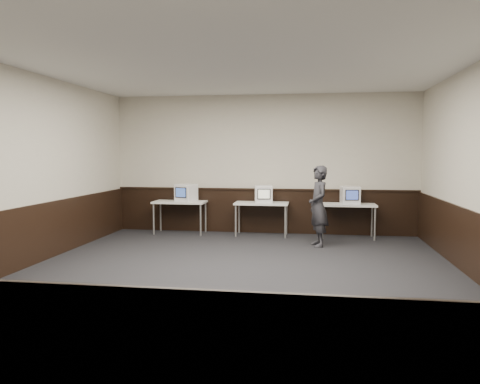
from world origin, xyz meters
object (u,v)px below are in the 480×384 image
object	(u,v)px
desk_right	(348,207)
person	(318,206)
emac_left	(186,193)
emac_right	(350,195)
desk_left	(180,204)
emac_center	(263,194)
desk_center	(262,206)

from	to	relation	value
desk_right	person	world-z (taller)	person
desk_right	emac_left	distance (m)	3.66
emac_right	desk_right	bearing A→B (deg)	171.04
desk_right	emac_left	world-z (taller)	emac_left
desk_left	emac_center	distance (m)	1.96
desk_center	emac_center	size ratio (longest dim) A/B	2.60
desk_right	person	xyz separation A→B (m)	(-0.65, -1.04, 0.13)
desk_left	emac_center	world-z (taller)	emac_center
desk_left	emac_left	world-z (taller)	emac_left
emac_center	desk_center	bearing A→B (deg)	131.34
emac_right	person	bearing A→B (deg)	-130.81
emac_right	person	size ratio (longest dim) A/B	0.28
emac_left	emac_center	distance (m)	1.79
emac_center	emac_right	bearing A→B (deg)	-7.56
desk_left	emac_right	distance (m)	3.85
desk_right	emac_center	size ratio (longest dim) A/B	2.60
desk_left	desk_right	size ratio (longest dim) A/B	1.00
desk_left	emac_left	xyz separation A→B (m)	(0.15, -0.01, 0.27)
emac_right	emac_center	bearing A→B (deg)	174.23
emac_right	person	distance (m)	1.26
desk_left	person	xyz separation A→B (m)	(3.15, -1.04, 0.13)
desk_center	emac_left	bearing A→B (deg)	-179.66
desk_right	emac_center	bearing A→B (deg)	-178.81
person	emac_left	bearing A→B (deg)	-125.05
emac_left	desk_center	bearing A→B (deg)	19.51
emac_right	person	xyz separation A→B (m)	(-0.70, -1.04, -0.14)
emac_left	person	bearing A→B (deg)	0.21
emac_center	person	size ratio (longest dim) A/B	0.29
emac_center	person	bearing A→B (deg)	-48.46
desk_center	emac_center	xyz separation A→B (m)	(0.05, -0.04, 0.26)
desk_center	desk_right	bearing A→B (deg)	0.00
emac_center	person	xyz separation A→B (m)	(1.20, -1.00, -0.14)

